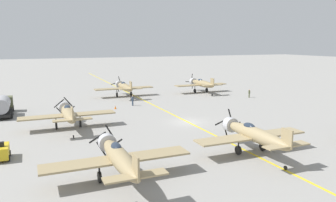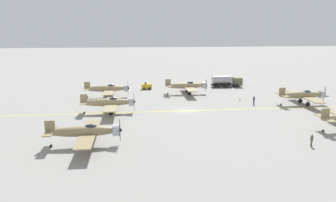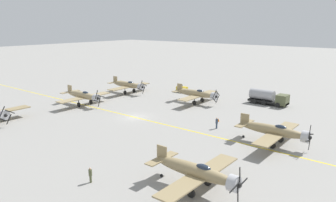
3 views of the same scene
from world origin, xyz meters
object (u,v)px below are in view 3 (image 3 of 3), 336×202
(airplane_far_center, at_px, (275,131))
(airplane_mid_left, at_px, (197,94))
(traffic_cone, at_px, (218,120))
(fuel_tanker, at_px, (268,97))
(ground_crew_walking, at_px, (90,174))
(airplane_near_left, at_px, (128,85))
(airplane_far_right, at_px, (197,172))
(airplane_near_center, at_px, (83,96))
(ground_crew_inspecting, at_px, (217,123))
(tow_tractor, at_px, (182,89))

(airplane_far_center, xyz_separation_m, airplane_mid_left, (-13.46, -21.66, -0.00))
(traffic_cone, bearing_deg, airplane_mid_left, -130.47)
(fuel_tanker, height_order, ground_crew_walking, fuel_tanker)
(airplane_near_left, distance_m, airplane_far_right, 48.23)
(ground_crew_walking, bearing_deg, airplane_near_left, -139.81)
(airplane_far_center, bearing_deg, fuel_tanker, -160.43)
(airplane_far_center, xyz_separation_m, traffic_cone, (-4.82, -11.53, -1.74))
(airplane_near_left, bearing_deg, airplane_far_center, 64.67)
(airplane_mid_left, xyz_separation_m, airplane_far_right, (30.64, 20.34, 0.00))
(airplane_near_center, distance_m, fuel_tanker, 37.80)
(airplane_far_center, distance_m, ground_crew_inspecting, 9.96)
(airplane_mid_left, relative_size, airplane_far_right, 1.00)
(airplane_mid_left, relative_size, traffic_cone, 21.82)
(fuel_tanker, bearing_deg, airplane_near_left, -71.74)
(airplane_near_left, height_order, traffic_cone, airplane_near_left)
(fuel_tanker, bearing_deg, traffic_cone, -6.53)
(airplane_near_left, xyz_separation_m, tow_tractor, (-9.04, 9.16, -1.22))
(airplane_far_right, bearing_deg, ground_crew_inspecting, -170.99)
(airplane_far_right, height_order, tow_tractor, airplane_far_right)
(airplane_far_center, relative_size, airplane_far_right, 1.00)
(airplane_far_center, bearing_deg, ground_crew_walking, -30.05)
(airplane_far_center, xyz_separation_m, airplane_near_center, (2.33, -38.81, 0.00))
(airplane_near_left, xyz_separation_m, fuel_tanker, (-10.03, 30.39, -0.50))
(airplane_far_center, distance_m, airplane_mid_left, 25.50)
(airplane_mid_left, height_order, airplane_far_right, airplane_far_right)
(fuel_tanker, bearing_deg, airplane_near_center, -50.59)
(ground_crew_inspecting, bearing_deg, airplane_near_left, -108.95)
(ground_crew_inspecting, bearing_deg, airplane_far_right, 24.74)
(tow_tractor, bearing_deg, ground_crew_walking, 24.61)
(airplane_near_left, bearing_deg, tow_tractor, 125.52)
(traffic_cone, bearing_deg, airplane_far_right, 24.91)
(traffic_cone, bearing_deg, ground_crew_inspecting, 25.79)
(fuel_tanker, xyz_separation_m, ground_crew_inspecting, (20.38, -0.22, -0.53))
(airplane_near_center, height_order, airplane_mid_left, airplane_near_center)
(airplane_near_center, bearing_deg, airplane_far_right, 70.82)
(airplane_near_left, height_order, ground_crew_inspecting, airplane_near_left)
(airplane_near_left, bearing_deg, ground_crew_inspecting, 61.95)
(ground_crew_inspecting, bearing_deg, ground_crew_walking, -2.68)
(tow_tractor, distance_m, traffic_cone, 24.98)
(airplane_far_center, distance_m, airplane_far_right, 17.23)
(airplane_near_center, bearing_deg, airplane_mid_left, 135.05)
(fuel_tanker, height_order, traffic_cone, fuel_tanker)
(ground_crew_inspecting, xyz_separation_m, traffic_cone, (-3.54, -1.71, -0.70))
(fuel_tanker, height_order, ground_crew_inspecting, fuel_tanker)
(airplane_near_left, height_order, fuel_tanker, airplane_near_left)
(airplane_far_right, bearing_deg, airplane_near_left, -142.42)
(tow_tractor, distance_m, ground_crew_inspecting, 28.59)
(traffic_cone, bearing_deg, airplane_near_left, -103.47)
(ground_crew_walking, bearing_deg, traffic_cone, -178.78)
(ground_crew_walking, bearing_deg, ground_crew_inspecting, 177.32)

